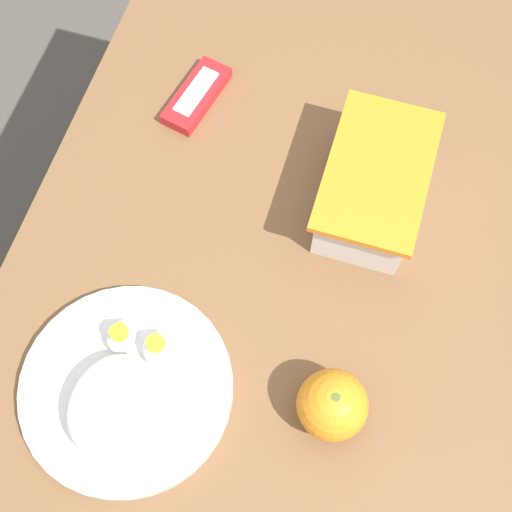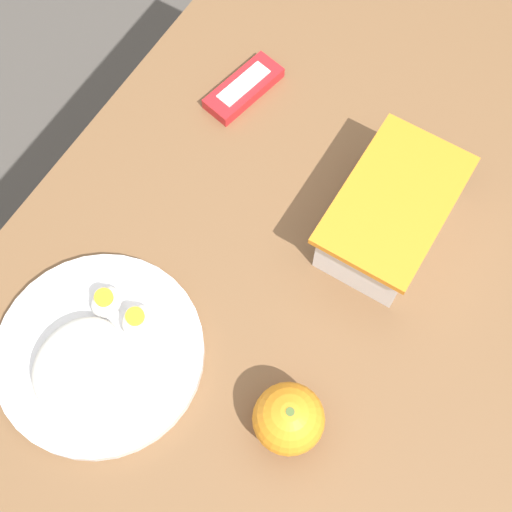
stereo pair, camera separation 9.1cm
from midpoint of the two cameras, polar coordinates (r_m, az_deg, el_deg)
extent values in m
plane|color=#4C4742|center=(1.64, 4.45, -11.11)|extent=(10.00, 10.00, 0.00)
cube|color=brown|center=(0.95, 7.55, -1.79)|extent=(1.18, 0.78, 0.03)
cylinder|color=brown|center=(1.59, 4.43, 14.70)|extent=(0.05, 0.05, 0.71)
cube|color=white|center=(0.95, 13.38, 2.88)|extent=(0.20, 0.11, 0.08)
cube|color=#CCBC84|center=(0.96, 13.21, 2.53)|extent=(0.18, 0.10, 0.05)
cube|color=orange|center=(0.91, 13.96, 4.08)|extent=(0.21, 0.13, 0.01)
ellipsoid|color=gray|center=(0.97, 14.96, 5.44)|extent=(0.06, 0.05, 0.02)
ellipsoid|color=gray|center=(0.91, 11.55, 0.76)|extent=(0.05, 0.04, 0.03)
sphere|color=orange|center=(0.84, 5.79, -13.22)|extent=(0.08, 0.08, 0.08)
cylinder|color=#4C662D|center=(0.80, 6.06, -12.71)|extent=(0.01, 0.01, 0.00)
cylinder|color=white|center=(0.90, -9.59, -7.99)|extent=(0.26, 0.26, 0.02)
ellipsoid|color=white|center=(0.86, -11.03, -8.90)|extent=(0.12, 0.10, 0.05)
ellipsoid|color=white|center=(0.89, -9.06, -4.01)|extent=(0.04, 0.03, 0.03)
cylinder|color=#F4A823|center=(0.87, -9.22, -3.64)|extent=(0.02, 0.02, 0.01)
ellipsoid|color=white|center=(0.88, -6.60, -5.52)|extent=(0.04, 0.03, 0.03)
cylinder|color=#F4A823|center=(0.86, -6.72, -5.17)|extent=(0.02, 0.02, 0.01)
cube|color=red|center=(1.06, 1.50, 13.03)|extent=(0.13, 0.07, 0.02)
cube|color=white|center=(1.05, 1.51, 13.36)|extent=(0.09, 0.04, 0.00)
camera|label=1|loc=(0.05, -87.12, 6.63)|focal=50.00mm
camera|label=2|loc=(0.05, 92.88, -6.63)|focal=50.00mm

